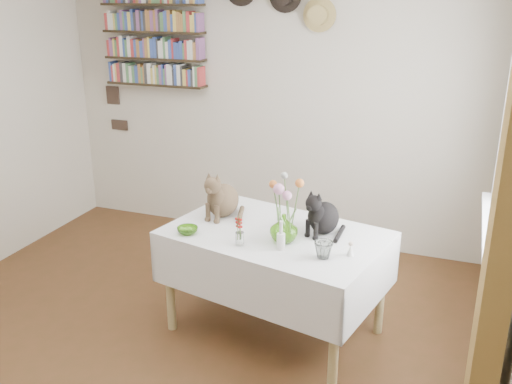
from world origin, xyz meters
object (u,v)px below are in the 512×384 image
at_px(flower_vase, 284,228).
at_px(bookshelf_unit, 154,36).
at_px(black_cat, 325,210).
at_px(dining_table, 275,258).
at_px(tabby_cat, 223,192).

height_order(flower_vase, bookshelf_unit, bookshelf_unit).
distance_m(black_cat, bookshelf_unit, 2.60).
distance_m(flower_vase, bookshelf_unit, 2.62).
height_order(dining_table, flower_vase, flower_vase).
bearing_deg(flower_vase, black_cat, 49.59).
height_order(tabby_cat, flower_vase, tabby_cat).
xyz_separation_m(tabby_cat, black_cat, (0.74, -0.04, -0.02)).
xyz_separation_m(dining_table, flower_vase, (0.09, -0.12, 0.28)).
bearing_deg(bookshelf_unit, dining_table, -41.26).
relative_size(black_cat, bookshelf_unit, 0.31).
bearing_deg(bookshelf_unit, flower_vase, -41.90).
bearing_deg(flower_vase, tabby_cat, 152.72).
bearing_deg(black_cat, dining_table, -134.12).
xyz_separation_m(dining_table, black_cat, (0.29, 0.12, 0.34)).
bearing_deg(flower_vase, dining_table, 128.51).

